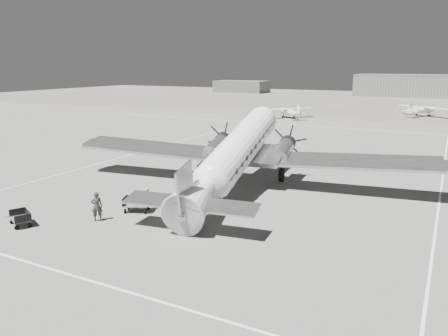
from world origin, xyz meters
TOP-DOWN VIEW (x-y plane):
  - ground at (0.00, 0.00)m, footprint 260.00×260.00m
  - taxi_line_near at (0.00, -14.00)m, footprint 60.00×0.15m
  - taxi_line_right at (12.00, 0.00)m, footprint 0.15×80.00m
  - taxi_line_left at (-18.00, 10.00)m, footprint 0.15×60.00m
  - taxi_line_horizon at (0.00, 40.00)m, footprint 90.00×0.15m
  - grass_infield at (0.00, 95.00)m, footprint 260.00×90.00m
  - hangar_main at (5.00, 120.00)m, footprint 42.00×14.00m
  - shed_secondary at (-55.00, 115.00)m, footprint 18.00×10.00m
  - dc3_airliner at (-1.94, 1.93)m, footprint 32.34×24.70m
  - light_plane_left at (-14.05, 48.53)m, footprint 12.28×12.32m
  - light_plane_right at (7.18, 62.43)m, footprint 12.71×11.95m
  - baggage_cart_near at (-5.56, -5.51)m, footprint 2.08×1.82m
  - baggage_cart_far at (-10.06, -10.78)m, footprint 1.93×1.72m
  - ground_crew at (-6.61, -8.00)m, footprint 0.80×0.78m
  - ramp_agent at (-5.11, -4.86)m, footprint 0.69×0.82m
  - passenger at (-4.14, -2.03)m, footprint 0.53×0.79m

SIDE VIEW (x-z plane):
  - ground at x=0.00m, z-range 0.00..0.00m
  - grass_infield at x=0.00m, z-range 0.00..0.01m
  - taxi_line_near at x=0.00m, z-range 0.00..0.01m
  - taxi_line_right at x=12.00m, z-range 0.00..0.01m
  - taxi_line_left at x=-18.00m, z-range 0.00..0.01m
  - taxi_line_horizon at x=0.00m, z-range 0.00..0.01m
  - baggage_cart_far at x=-10.06m, z-range 0.00..0.90m
  - baggage_cart_near at x=-5.56m, z-range 0.00..0.98m
  - ramp_agent at x=-5.11m, z-range 0.00..1.51m
  - passenger at x=-4.14m, z-range 0.00..1.58m
  - ground_crew at x=-6.61m, z-range 0.00..1.86m
  - light_plane_left at x=-14.05m, z-range 0.00..1.99m
  - light_plane_right at x=7.18m, z-range 0.00..2.08m
  - shed_secondary at x=-55.00m, z-range 0.00..4.00m
  - dc3_airliner at x=-1.94m, z-range 0.00..5.64m
  - hangar_main at x=5.00m, z-range 0.00..6.60m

